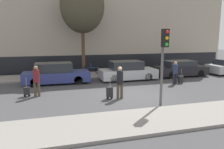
# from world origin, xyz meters

# --- Properties ---
(ground_plane) EXTENTS (80.00, 80.00, 0.00)m
(ground_plane) POSITION_xyz_m (0.00, 0.00, 0.00)
(ground_plane) COLOR #424244
(sidewalk_near) EXTENTS (28.00, 2.50, 0.12)m
(sidewalk_near) POSITION_xyz_m (0.00, -3.75, 0.06)
(sidewalk_near) COLOR gray
(sidewalk_near) RESTS_ON ground_plane
(sidewalk_far) EXTENTS (28.00, 3.00, 0.12)m
(sidewalk_far) POSITION_xyz_m (0.00, 7.00, 0.06)
(sidewalk_far) COLOR gray
(sidewalk_far) RESTS_ON ground_plane
(building_facade) EXTENTS (28.00, 3.34, 13.09)m
(building_facade) POSITION_xyz_m (0.00, 10.84, 6.53)
(building_facade) COLOR #A89E8C
(building_facade) RESTS_ON ground_plane
(parked_car_0) EXTENTS (4.59, 1.78, 1.48)m
(parked_car_0) POSITION_xyz_m (-3.87, 4.62, 0.68)
(parked_car_0) COLOR navy
(parked_car_0) RESTS_ON ground_plane
(parked_car_1) EXTENTS (4.32, 1.83, 1.46)m
(parked_car_1) POSITION_xyz_m (1.47, 4.46, 0.68)
(parked_car_1) COLOR #B7BABF
(parked_car_1) RESTS_ON ground_plane
(parked_car_2) EXTENTS (4.35, 1.76, 1.33)m
(parked_car_2) POSITION_xyz_m (6.32, 4.73, 0.63)
(parked_car_2) COLOR black
(parked_car_2) RESTS_ON ground_plane
(pedestrian_left) EXTENTS (0.35, 0.34, 1.72)m
(pedestrian_left) POSITION_xyz_m (-4.99, 1.33, 0.98)
(pedestrian_left) COLOR #4C4233
(pedestrian_left) RESTS_ON ground_plane
(trolley_left) EXTENTS (0.34, 0.29, 1.09)m
(trolley_left) POSITION_xyz_m (-5.53, 1.43, 0.33)
(trolley_left) COLOR #262628
(trolley_left) RESTS_ON ground_plane
(pedestrian_center) EXTENTS (0.35, 0.34, 1.73)m
(pedestrian_center) POSITION_xyz_m (-0.72, -0.37, 0.99)
(pedestrian_center) COLOR #4C4233
(pedestrian_center) RESTS_ON ground_plane
(trolley_center) EXTENTS (0.34, 0.29, 1.20)m
(trolley_center) POSITION_xyz_m (-1.26, -0.29, 0.39)
(trolley_center) COLOR #262628
(trolley_center) RESTS_ON ground_plane
(pedestrian_right) EXTENTS (0.35, 0.34, 1.59)m
(pedestrian_right) POSITION_xyz_m (4.13, 2.06, 0.90)
(pedestrian_right) COLOR #23232D
(pedestrian_right) RESTS_ON ground_plane
(trolley_right) EXTENTS (0.34, 0.29, 1.08)m
(trolley_right) POSITION_xyz_m (4.67, 2.16, 0.33)
(trolley_right) COLOR #262628
(trolley_right) RESTS_ON ground_plane
(traffic_light) EXTENTS (0.28, 0.47, 3.62)m
(traffic_light) POSITION_xyz_m (0.69, -2.36, 2.58)
(traffic_light) COLOR #515154
(traffic_light) RESTS_ON ground_plane
(parked_bicycle) EXTENTS (1.77, 0.06, 0.96)m
(parked_bicycle) POSITION_xyz_m (-0.72, 7.10, 0.49)
(parked_bicycle) COLOR black
(parked_bicycle) RESTS_ON sidewalk_far
(bare_tree_near_crossing) EXTENTS (3.60, 3.60, 7.86)m
(bare_tree_near_crossing) POSITION_xyz_m (-1.47, 7.24, 5.76)
(bare_tree_near_crossing) COLOR #4C3826
(bare_tree_near_crossing) RESTS_ON sidewalk_far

